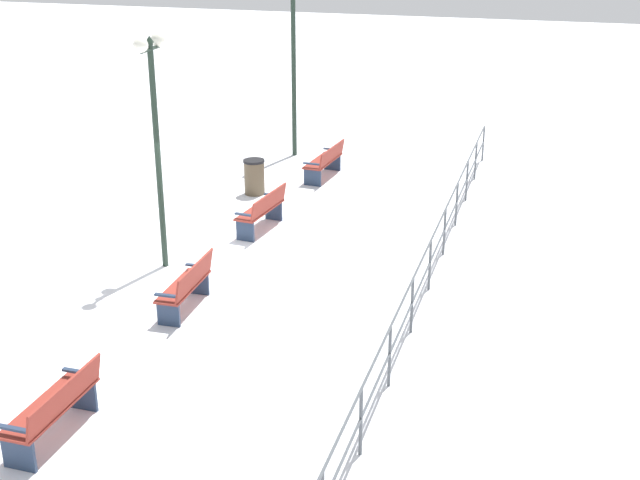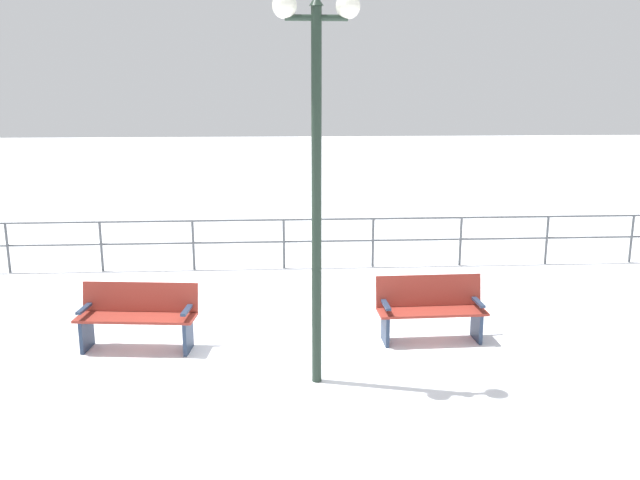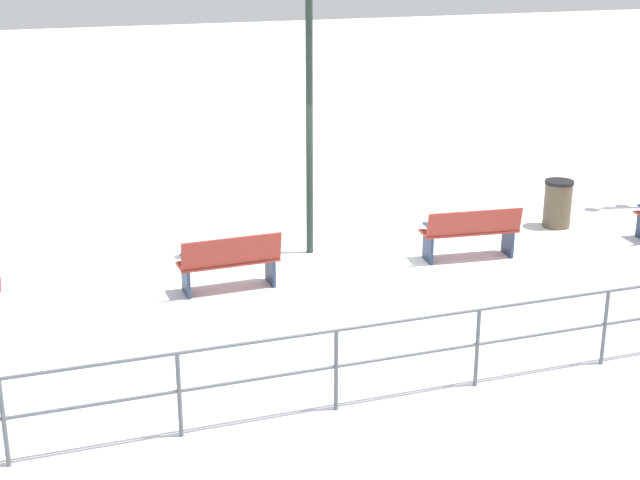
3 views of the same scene
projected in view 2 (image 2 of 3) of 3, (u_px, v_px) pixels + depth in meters
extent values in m
plane|color=white|center=(287.00, 343.00, 9.15)|extent=(80.00, 80.00, 0.00)
cube|color=maroon|center=(136.00, 317.00, 8.81)|extent=(0.62, 1.63, 0.04)
cube|color=maroon|center=(140.00, 297.00, 8.98)|extent=(0.28, 1.60, 0.40)
cube|color=#23334C|center=(87.00, 333.00, 8.89)|extent=(0.41, 0.09, 0.47)
cube|color=#23334C|center=(188.00, 335.00, 8.83)|extent=(0.41, 0.09, 0.47)
cube|color=#23334C|center=(84.00, 309.00, 8.79)|extent=(0.41, 0.11, 0.04)
cube|color=#23334C|center=(187.00, 310.00, 8.73)|extent=(0.41, 0.11, 0.04)
cube|color=maroon|center=(432.00, 311.00, 9.13)|extent=(0.49, 1.52, 0.04)
cube|color=maroon|center=(428.00, 290.00, 9.29)|extent=(0.15, 1.51, 0.44)
cube|color=#23334C|center=(385.00, 328.00, 9.12)|extent=(0.40, 0.06, 0.44)
cube|color=#23334C|center=(477.00, 325.00, 9.23)|extent=(0.40, 0.06, 0.44)
cube|color=#23334C|center=(386.00, 305.00, 9.02)|extent=(0.41, 0.08, 0.04)
cube|color=#23334C|center=(478.00, 302.00, 9.14)|extent=(0.41, 0.08, 0.04)
cylinder|color=#1E2D23|center=(317.00, 206.00, 7.49)|extent=(0.12, 0.12, 4.33)
cylinder|color=#1E2D23|center=(316.00, 18.00, 7.03)|extent=(0.07, 0.68, 0.07)
sphere|color=white|center=(285.00, 6.00, 6.98)|extent=(0.27, 0.27, 0.27)
sphere|color=white|center=(348.00, 6.00, 7.02)|extent=(0.27, 0.27, 0.27)
cone|color=#1E2D23|center=(316.00, 0.00, 6.99)|extent=(0.16, 0.16, 0.12)
cylinder|color=#4C5156|center=(8.00, 248.00, 12.53)|extent=(0.05, 0.05, 0.98)
cylinder|color=#4C5156|center=(101.00, 247.00, 12.64)|extent=(0.05, 0.05, 0.98)
cylinder|color=#4C5156|center=(193.00, 245.00, 12.75)|extent=(0.05, 0.05, 0.98)
cylinder|color=#4C5156|center=(284.00, 244.00, 12.86)|extent=(0.05, 0.05, 0.98)
cylinder|color=#4C5156|center=(373.00, 243.00, 12.96)|extent=(0.05, 0.05, 0.98)
cylinder|color=#4C5156|center=(461.00, 242.00, 13.07)|extent=(0.05, 0.05, 0.98)
cylinder|color=#4C5156|center=(547.00, 240.00, 13.18)|extent=(0.05, 0.05, 0.98)
cylinder|color=#4C5156|center=(631.00, 239.00, 13.29)|extent=(0.05, 0.05, 0.98)
cylinder|color=#4C5156|center=(284.00, 220.00, 12.75)|extent=(0.04, 17.62, 0.04)
cylinder|color=#4C5156|center=(284.00, 242.00, 12.85)|extent=(0.04, 17.62, 0.04)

